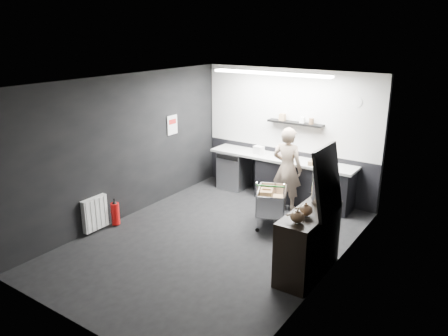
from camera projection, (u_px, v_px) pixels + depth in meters
The scene contains 22 objects.
floor at pixel (214, 240), 7.49m from camera, with size 5.50×5.50×0.00m, color black.
ceiling at pixel (213, 81), 6.66m from camera, with size 5.50×5.50×0.00m, color white.
wall_back at pixel (289, 133), 9.24m from camera, with size 5.50×5.50×0.00m, color black.
wall_front at pixel (71, 226), 4.91m from camera, with size 5.50×5.50×0.00m, color black.
wall_left at pixel (126, 147), 8.14m from camera, with size 5.50×5.50×0.00m, color black.
wall_right at pixel (331, 190), 6.00m from camera, with size 5.50×5.50×0.00m, color black.
kitchen_wall_panel at pixel (289, 110), 9.07m from camera, with size 3.95×0.02×1.70m, color silver.
dado_panel at pixel (287, 172), 9.48m from camera, with size 3.95×0.02×1.00m, color black.
floating_shelf at pixel (295, 123), 8.95m from camera, with size 1.20×0.22×0.04m, color black.
wall_clock at pixel (357, 102), 8.22m from camera, with size 0.20×0.20×0.03m, color white.
poster at pixel (172, 125), 9.10m from camera, with size 0.02×0.30×0.40m, color silver.
poster_red_band at pixel (172, 122), 9.07m from camera, with size 0.01×0.22×0.10m, color red.
radiator at pixel (95, 214), 7.71m from camera, with size 0.10×0.50×0.60m, color white.
ceiling_strip at pixel (270, 73), 8.13m from camera, with size 2.40×0.20×0.04m, color white.
prep_counter at pixel (286, 179), 9.18m from camera, with size 3.20×0.61×0.90m.
person at pixel (287, 169), 8.58m from camera, with size 0.61×0.40×1.67m, color #C5B49C.
shopping_cart at pixel (271, 202), 7.97m from camera, with size 0.81×1.04×0.93m.
sideboard at pixel (310, 234), 6.34m from camera, with size 0.56×1.30×1.95m.
fire_extinguisher at pixel (115, 213), 8.00m from camera, with size 0.15×0.15×0.50m.
cardboard_box at pixel (322, 163), 8.57m from camera, with size 0.45×0.34×0.09m, color #90714D.
pink_tub at pixel (281, 152), 9.08m from camera, with size 0.22×0.22×0.22m, color silver.
white_container at pixel (259, 150), 9.32m from camera, with size 0.20×0.16×0.18m, color white.
Camera 1 is at (3.94, -5.48, 3.48)m, focal length 35.00 mm.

